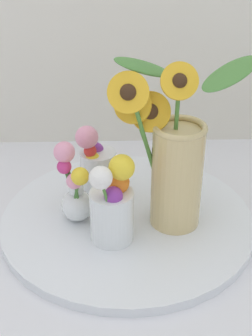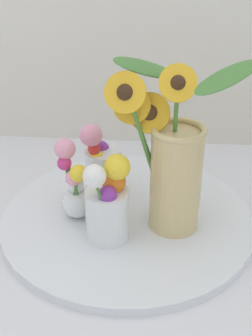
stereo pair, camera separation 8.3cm
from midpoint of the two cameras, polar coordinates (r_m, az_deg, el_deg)
name	(u,v)px [view 2 (the right image)]	position (r m, az deg, el deg)	size (l,w,h in m)	color
ground_plane	(123,253)	(0.83, 2.55, -10.42)	(6.00, 6.00, 0.00)	silver
serving_tray	(126,219)	(0.89, 2.68, -6.29)	(0.47, 0.47, 0.02)	silver
mason_jar_sunflowers	(173,160)	(0.80, 8.70, 0.94)	(0.26, 0.25, 0.32)	#D1B77A
vase_small_center	(108,202)	(0.79, 0.82, -4.30)	(0.08, 0.08, 0.16)	white
vase_bulb_right	(75,187)	(0.85, -3.50, -2.45)	(0.07, 0.07, 0.16)	white
vase_small_back	(101,165)	(0.92, -0.48, 0.28)	(0.08, 0.07, 0.15)	white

